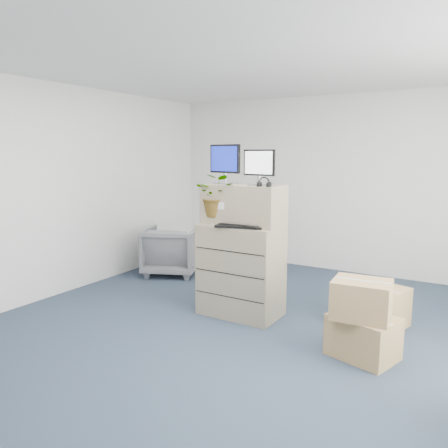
{
  "coord_description": "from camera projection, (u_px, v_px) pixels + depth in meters",
  "views": [
    {
      "loc": [
        1.85,
        -3.41,
        1.89
      ],
      "look_at": [
        -0.42,
        0.4,
        1.17
      ],
      "focal_mm": 35.0,
      "sensor_mm": 36.0,
      "label": 1
    }
  ],
  "objects": [
    {
      "name": "ground",
      "position": [
        240.0,
        355.0,
        4.13
      ],
      "size": [
        7.0,
        7.0,
        0.0
      ],
      "primitive_type": "plane",
      "color": "#263445",
      "rests_on": "ground"
    },
    {
      "name": "wall_back",
      "position": [
        347.0,
        185.0,
        6.88
      ],
      "size": [
        6.0,
        0.02,
        2.8
      ],
      "primitive_type": "cube",
      "color": "silver",
      "rests_on": "ground"
    },
    {
      "name": "filing_cabinet_lower",
      "position": [
        241.0,
        270.0,
        5.11
      ],
      "size": [
        0.93,
        0.58,
        1.07
      ],
      "primitive_type": "cube",
      "rotation": [
        0.0,
        0.0,
        -0.01
      ],
      "color": "tan",
      "rests_on": "ground"
    },
    {
      "name": "filing_cabinet_upper",
      "position": [
        244.0,
        205.0,
        5.03
      ],
      "size": [
        0.93,
        0.47,
        0.46
      ],
      "primitive_type": "cube",
      "rotation": [
        0.0,
        0.0,
        -0.01
      ],
      "color": "tan",
      "rests_on": "filing_cabinet_lower"
    },
    {
      "name": "monitor_left",
      "position": [
        225.0,
        162.0,
        5.1
      ],
      "size": [
        0.46,
        0.23,
        0.46
      ],
      "rotation": [
        0.0,
        0.0,
        -0.26
      ],
      "color": "#99999E",
      "rests_on": "filing_cabinet_upper"
    },
    {
      "name": "monitor_right",
      "position": [
        259.0,
        165.0,
        4.84
      ],
      "size": [
        0.4,
        0.18,
        0.4
      ],
      "rotation": [
        0.0,
        0.0,
        -0.15
      ],
      "color": "#99999E",
      "rests_on": "filing_cabinet_upper"
    },
    {
      "name": "headphones",
      "position": [
        264.0,
        183.0,
        4.69
      ],
      "size": [
        0.14,
        0.02,
        0.14
      ],
      "primitive_type": "torus",
      "rotation": [
        1.57,
        0.0,
        -0.01
      ],
      "color": "black",
      "rests_on": "filing_cabinet_upper"
    },
    {
      "name": "keyboard",
      "position": [
        240.0,
        226.0,
        4.86
      ],
      "size": [
        0.58,
        0.35,
        0.03
      ],
      "primitive_type": "cube",
      "rotation": [
        0.0,
        0.0,
        0.25
      ],
      "color": "black",
      "rests_on": "filing_cabinet_lower"
    },
    {
      "name": "mouse",
      "position": [
        266.0,
        227.0,
        4.79
      ],
      "size": [
        0.12,
        0.09,
        0.04
      ],
      "primitive_type": "ellipsoid",
      "rotation": [
        0.0,
        0.0,
        0.26
      ],
      "color": "silver",
      "rests_on": "filing_cabinet_lower"
    },
    {
      "name": "water_bottle",
      "position": [
        246.0,
        212.0,
        5.03
      ],
      "size": [
        0.08,
        0.08,
        0.29
      ],
      "primitive_type": "cylinder",
      "color": "#9C9EA4",
      "rests_on": "filing_cabinet_lower"
    },
    {
      "name": "phone_dock",
      "position": [
        240.0,
        221.0,
        5.06
      ],
      "size": [
        0.06,
        0.05,
        0.13
      ],
      "rotation": [
        0.0,
        0.0,
        -0.01
      ],
      "color": "silver",
      "rests_on": "filing_cabinet_lower"
    },
    {
      "name": "external_drive",
      "position": [
        271.0,
        223.0,
        4.95
      ],
      "size": [
        0.23,
        0.18,
        0.06
      ],
      "primitive_type": "cube",
      "rotation": [
        0.0,
        0.0,
        0.09
      ],
      "color": "black",
      "rests_on": "filing_cabinet_lower"
    },
    {
      "name": "tissue_box",
      "position": [
        270.0,
        216.0,
        4.94
      ],
      "size": [
        0.26,
        0.15,
        0.09
      ],
      "primitive_type": "cube",
      "rotation": [
        0.0,
        0.0,
        -0.09
      ],
      "color": "#3E74D3",
      "rests_on": "external_drive"
    },
    {
      "name": "potted_plant",
      "position": [
        217.0,
        201.0,
        5.06
      ],
      "size": [
        0.51,
        0.55,
        0.47
      ],
      "rotation": [
        0.0,
        0.0,
        -0.01
      ],
      "color": "#A7C59F",
      "rests_on": "filing_cabinet_lower"
    },
    {
      "name": "office_chair",
      "position": [
        172.0,
        248.0,
        6.88
      ],
      "size": [
        1.03,
        1.0,
        0.83
      ],
      "primitive_type": "imported",
      "rotation": [
        0.0,
        0.0,
        3.54
      ],
      "color": "#5E5D62",
      "rests_on": "ground"
    }
  ]
}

